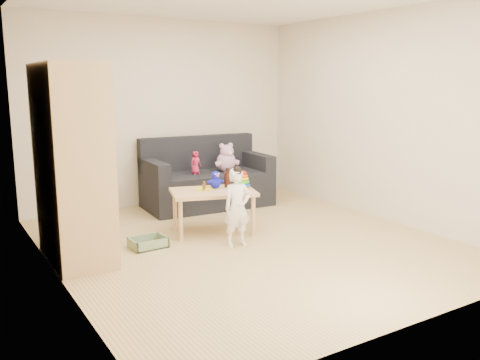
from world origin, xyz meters
TOP-DOWN VIEW (x-y plane):
  - room at (0.00, 0.00)m, footprint 4.50×4.50m
  - wardrobe at (-1.73, 0.44)m, footprint 0.53×1.06m
  - sofa at (0.41, 1.70)m, footprint 1.79×0.97m
  - play_table at (-0.14, 0.54)m, footprint 1.08×0.85m
  - storage_bin at (-1.00, 0.41)m, footprint 0.38×0.29m
  - toddler at (-0.16, -0.03)m, footprint 0.32×0.23m
  - pink_bear at (0.67, 1.63)m, footprint 0.36×0.33m
  - doll at (0.20, 1.65)m, footprint 0.17×0.13m
  - ring_stacker at (0.22, 0.46)m, footprint 0.18×0.18m
  - brown_bottle at (0.10, 0.61)m, footprint 0.08×0.08m
  - blue_plush at (-0.05, 0.64)m, footprint 0.21×0.18m
  - wooden_figure at (-0.24, 0.57)m, footprint 0.05×0.04m
  - yellow_book at (-0.19, 0.65)m, footprint 0.26×0.26m

SIDE VIEW (x-z plane):
  - storage_bin at x=-1.00m, z-range 0.00..0.11m
  - sofa at x=0.41m, z-range 0.00..0.49m
  - play_table at x=-0.14m, z-range 0.00..0.50m
  - toddler at x=-0.16m, z-range 0.00..0.82m
  - yellow_book at x=-0.19m, z-range 0.50..0.51m
  - wooden_figure at x=-0.24m, z-range 0.50..0.61m
  - ring_stacker at x=0.22m, z-range 0.48..0.68m
  - brown_bottle at x=0.10m, z-range 0.48..0.71m
  - blue_plush at x=-0.05m, z-range 0.50..0.71m
  - doll at x=0.20m, z-range 0.49..0.80m
  - pink_bear at x=0.67m, z-range 0.49..0.83m
  - wardrobe at x=-1.73m, z-range 0.00..1.90m
  - room at x=0.00m, z-range -0.95..3.55m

